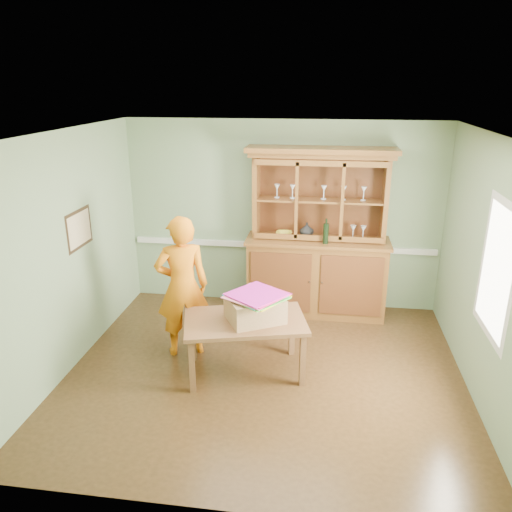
# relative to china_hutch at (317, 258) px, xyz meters

# --- Properties ---
(floor) EXTENTS (4.50, 4.50, 0.00)m
(floor) POSITION_rel_china_hutch_xyz_m (-0.52, -1.73, -0.83)
(floor) COLOR #4F3319
(floor) RESTS_ON ground
(ceiling) EXTENTS (4.50, 4.50, 0.00)m
(ceiling) POSITION_rel_china_hutch_xyz_m (-0.52, -1.73, 1.87)
(ceiling) COLOR white
(ceiling) RESTS_ON wall_back
(wall_back) EXTENTS (4.50, 0.00, 4.50)m
(wall_back) POSITION_rel_china_hutch_xyz_m (-0.52, 0.27, 0.52)
(wall_back) COLOR gray
(wall_back) RESTS_ON floor
(wall_left) EXTENTS (0.00, 4.00, 4.00)m
(wall_left) POSITION_rel_china_hutch_xyz_m (-2.77, -1.73, 0.52)
(wall_left) COLOR gray
(wall_left) RESTS_ON floor
(wall_right) EXTENTS (0.00, 4.00, 4.00)m
(wall_right) POSITION_rel_china_hutch_xyz_m (1.73, -1.73, 0.52)
(wall_right) COLOR gray
(wall_right) RESTS_ON floor
(wall_front) EXTENTS (4.50, 0.00, 4.50)m
(wall_front) POSITION_rel_china_hutch_xyz_m (-0.52, -3.73, 0.52)
(wall_front) COLOR gray
(wall_front) RESTS_ON floor
(chair_rail) EXTENTS (4.41, 0.05, 0.08)m
(chair_rail) POSITION_rel_china_hutch_xyz_m (-0.52, 0.24, 0.07)
(chair_rail) COLOR silver
(chair_rail) RESTS_ON wall_back
(framed_map) EXTENTS (0.03, 0.60, 0.46)m
(framed_map) POSITION_rel_china_hutch_xyz_m (-2.75, -1.43, 0.72)
(framed_map) COLOR #2F2013
(framed_map) RESTS_ON wall_left
(window_panel) EXTENTS (0.03, 0.96, 1.36)m
(window_panel) POSITION_rel_china_hutch_xyz_m (1.71, -2.03, 0.67)
(window_panel) COLOR silver
(window_panel) RESTS_ON wall_right
(china_hutch) EXTENTS (2.01, 0.66, 2.36)m
(china_hutch) POSITION_rel_china_hutch_xyz_m (0.00, 0.00, 0.00)
(china_hutch) COLOR brown
(china_hutch) RESTS_ON floor
(dining_table) EXTENTS (1.50, 1.11, 0.67)m
(dining_table) POSITION_rel_china_hutch_xyz_m (-0.75, -1.74, -0.23)
(dining_table) COLOR brown
(dining_table) RESTS_ON floor
(cardboard_box) EXTENTS (0.74, 0.69, 0.27)m
(cardboard_box) POSITION_rel_china_hutch_xyz_m (-0.63, -1.73, -0.02)
(cardboard_box) COLOR #AA7F57
(cardboard_box) RESTS_ON dining_table
(kite_stack) EXTENTS (0.72, 0.72, 0.05)m
(kite_stack) POSITION_rel_china_hutch_xyz_m (-0.61, -1.74, 0.15)
(kite_stack) COLOR yellow
(kite_stack) RESTS_ON cardboard_box
(person) EXTENTS (0.75, 0.62, 1.74)m
(person) POSITION_rel_china_hutch_xyz_m (-1.56, -1.39, 0.05)
(person) COLOR orange
(person) RESTS_ON floor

